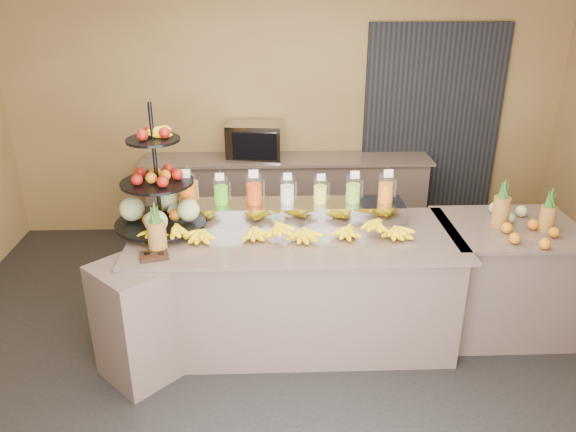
{
  "coord_description": "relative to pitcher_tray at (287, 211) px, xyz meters",
  "views": [
    {
      "loc": [
        -0.19,
        -3.54,
        2.74
      ],
      "look_at": [
        -0.06,
        0.3,
        1.09
      ],
      "focal_mm": 35.0,
      "sensor_mm": 36.0,
      "label": 1
    }
  ],
  "objects": [
    {
      "name": "ground",
      "position": [
        0.05,
        -0.58,
        -1.01
      ],
      "size": [
        6.0,
        6.0,
        0.0
      ],
      "primitive_type": "plane",
      "color": "black",
      "rests_on": "ground"
    },
    {
      "name": "right_counter",
      "position": [
        1.75,
        -0.18,
        -0.54
      ],
      "size": [
        1.08,
        0.88,
        0.93
      ],
      "color": "gray",
      "rests_on": "ground"
    },
    {
      "name": "juice_pitcher_green",
      "position": [
        -0.52,
        -0.0,
        0.17
      ],
      "size": [
        0.12,
        0.12,
        0.28
      ],
      "color": "silver",
      "rests_on": "pitcher_tray"
    },
    {
      "name": "pineapple_left_a",
      "position": [
        -0.94,
        -0.51,
        0.07
      ],
      "size": [
        0.13,
        0.13,
        0.38
      ],
      "rotation": [
        0.0,
        0.0,
        0.15
      ],
      "color": "brown",
      "rests_on": "buffet_counter"
    },
    {
      "name": "banana_heap",
      "position": [
        -0.09,
        -0.31,
        -0.01
      ],
      "size": [
        2.05,
        0.19,
        0.17
      ],
      "color": "yellow",
      "rests_on": "buffet_counter"
    },
    {
      "name": "buffet_counter",
      "position": [
        -0.06,
        -0.32,
        -0.54
      ],
      "size": [
        2.75,
        1.25,
        0.93
      ],
      "color": "gray",
      "rests_on": "ground"
    },
    {
      "name": "juice_pitcher_lemon",
      "position": [
        0.26,
        -0.0,
        0.16
      ],
      "size": [
        0.11,
        0.11,
        0.27
      ],
      "color": "silver",
      "rests_on": "pitcher_tray"
    },
    {
      "name": "pitcher_tray",
      "position": [
        0.0,
        0.0,
        0.0
      ],
      "size": [
        1.85,
        0.3,
        0.15
      ],
      "primitive_type": "cube",
      "color": "gray",
      "rests_on": "buffet_counter"
    },
    {
      "name": "juice_pitcher_orange_c",
      "position": [
        0.78,
        -0.0,
        0.18
      ],
      "size": [
        0.12,
        0.13,
        0.3
      ],
      "color": "silver",
      "rests_on": "pitcher_tray"
    },
    {
      "name": "back_ledge",
      "position": [
        0.05,
        1.67,
        -0.54
      ],
      "size": [
        3.1,
        0.55,
        0.93
      ],
      "color": "gray",
      "rests_on": "ground"
    },
    {
      "name": "condiment_caddy",
      "position": [
        -0.95,
        -0.61,
        -0.06
      ],
      "size": [
        0.22,
        0.19,
        0.03
      ],
      "primitive_type": "cube",
      "rotation": [
        0.0,
        0.0,
        0.27
      ],
      "color": "black",
      "rests_on": "buffet_counter"
    },
    {
      "name": "juice_pitcher_orange_b",
      "position": [
        -0.26,
        -0.0,
        0.18
      ],
      "size": [
        0.13,
        0.13,
        0.31
      ],
      "color": "silver",
      "rests_on": "pitcher_tray"
    },
    {
      "name": "fruit_stand",
      "position": [
        -0.93,
        -0.13,
        0.17
      ],
      "size": [
        0.8,
        0.8,
        0.98
      ],
      "rotation": [
        0.0,
        0.0,
        -0.15
      ],
      "color": "black",
      "rests_on": "buffet_counter"
    },
    {
      "name": "juice_pitcher_milk",
      "position": [
        -0.0,
        -0.0,
        0.17
      ],
      "size": [
        0.11,
        0.12,
        0.28
      ],
      "color": "silver",
      "rests_on": "pitcher_tray"
    },
    {
      "name": "pineapple_left_b",
      "position": [
        -0.79,
        0.14,
        0.1
      ],
      "size": [
        0.15,
        0.15,
        0.45
      ],
      "rotation": [
        0.0,
        0.0,
        -0.3
      ],
      "color": "brown",
      "rests_on": "buffet_counter"
    },
    {
      "name": "room_envelope",
      "position": [
        0.24,
        0.21,
        0.87
      ],
      "size": [
        6.04,
        5.02,
        2.82
      ],
      "color": "olive",
      "rests_on": "ground"
    },
    {
      "name": "right_fruit_pile",
      "position": [
        1.8,
        -0.31,
        0.0
      ],
      "size": [
        0.45,
        0.43,
        0.24
      ],
      "color": "brown",
      "rests_on": "right_counter"
    },
    {
      "name": "juice_pitcher_orange_a",
      "position": [
        -0.78,
        -0.0,
        0.18
      ],
      "size": [
        0.13,
        0.14,
        0.32
      ],
      "color": "silver",
      "rests_on": "pitcher_tray"
    },
    {
      "name": "oven_warmer",
      "position": [
        -0.29,
        1.67,
        0.12
      ],
      "size": [
        0.61,
        0.46,
        0.38
      ],
      "primitive_type": "cube",
      "rotation": [
        0.0,
        0.0,
        -0.1
      ],
      "color": "gray",
      "rests_on": "back_ledge"
    },
    {
      "name": "juice_pitcher_lime",
      "position": [
        0.52,
        -0.0,
        0.17
      ],
      "size": [
        0.12,
        0.12,
        0.29
      ],
      "color": "silver",
      "rests_on": "pitcher_tray"
    }
  ]
}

